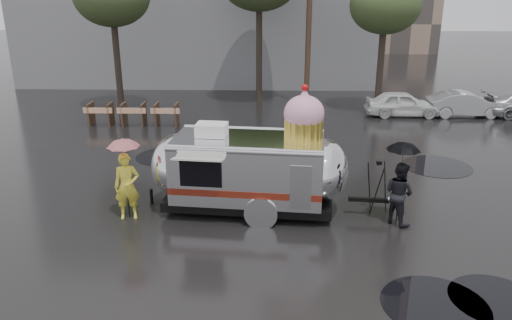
{
  "coord_description": "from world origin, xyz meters",
  "views": [
    {
      "loc": [
        0.57,
        -11.77,
        6.0
      ],
      "look_at": [
        0.22,
        1.13,
        1.47
      ],
      "focal_mm": 35.0,
      "sensor_mm": 36.0,
      "label": 1
    }
  ],
  "objects_px": {
    "person_left": "(127,186)",
    "person_right": "(399,193)",
    "airstream_trailer": "(252,166)",
    "tripod": "(378,182)"
  },
  "relations": [
    {
      "from": "airstream_trailer",
      "to": "person_left",
      "type": "bearing_deg",
      "value": -163.67
    },
    {
      "from": "airstream_trailer",
      "to": "tripod",
      "type": "relative_size",
      "value": 4.58
    },
    {
      "from": "person_left",
      "to": "person_right",
      "type": "distance_m",
      "value": 7.21
    },
    {
      "from": "airstream_trailer",
      "to": "person_left",
      "type": "xyz_separation_m",
      "value": [
        -3.32,
        -0.63,
        -0.37
      ]
    },
    {
      "from": "airstream_trailer",
      "to": "person_left",
      "type": "relative_size",
      "value": 3.72
    },
    {
      "from": "person_left",
      "to": "tripod",
      "type": "distance_m",
      "value": 6.83
    },
    {
      "from": "airstream_trailer",
      "to": "person_right",
      "type": "height_order",
      "value": "airstream_trailer"
    },
    {
      "from": "person_right",
      "to": "tripod",
      "type": "height_order",
      "value": "person_right"
    },
    {
      "from": "person_left",
      "to": "person_right",
      "type": "bearing_deg",
      "value": -12.43
    },
    {
      "from": "airstream_trailer",
      "to": "tripod",
      "type": "distance_m",
      "value": 3.5
    }
  ]
}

